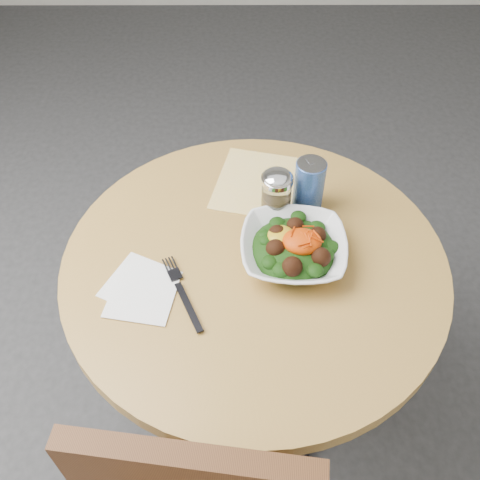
{
  "coord_description": "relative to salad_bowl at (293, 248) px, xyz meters",
  "views": [
    {
      "loc": [
        -0.04,
        -0.81,
        1.7
      ],
      "look_at": [
        -0.03,
        0.0,
        0.81
      ],
      "focal_mm": 40.0,
      "sensor_mm": 36.0,
      "label": 1
    }
  ],
  "objects": [
    {
      "name": "ground",
      "position": [
        -0.09,
        0.0,
        -0.78
      ],
      "size": [
        6.0,
        6.0,
        0.0
      ],
      "primitive_type": "plane",
      "color": "#2D2D2F",
      "rests_on": "ground"
    },
    {
      "name": "table",
      "position": [
        -0.09,
        0.0,
        -0.23
      ],
      "size": [
        0.9,
        0.9,
        0.75
      ],
      "color": "black",
      "rests_on": "ground"
    },
    {
      "name": "cloth_napkin",
      "position": [
        -0.04,
        0.25,
        -0.03
      ],
      "size": [
        0.33,
        0.31,
        0.0
      ],
      "primitive_type": "cube",
      "rotation": [
        0.0,
        0.0,
        -0.23
      ],
      "color": "#DFA10B",
      "rests_on": "table"
    },
    {
      "name": "paper_napkins",
      "position": [
        -0.34,
        -0.09,
        -0.03
      ],
      "size": [
        0.19,
        0.21,
        0.0
      ],
      "color": "white",
      "rests_on": "table"
    },
    {
      "name": "salad_bowl",
      "position": [
        0.0,
        0.0,
        0.0
      ],
      "size": [
        0.25,
        0.25,
        0.09
      ],
      "color": "white",
      "rests_on": "table"
    },
    {
      "name": "fork",
      "position": [
        -0.25,
        -0.1,
        -0.03
      ],
      "size": [
        0.11,
        0.21,
        0.0
      ],
      "color": "black",
      "rests_on": "table"
    },
    {
      "name": "spice_shaker",
      "position": [
        -0.03,
        0.14,
        0.03
      ],
      "size": [
        0.08,
        0.08,
        0.14
      ],
      "color": "silver",
      "rests_on": "table"
    },
    {
      "name": "beverage_can",
      "position": [
        0.05,
        0.17,
        0.04
      ],
      "size": [
        0.07,
        0.07,
        0.14
      ],
      "color": "navy",
      "rests_on": "table"
    }
  ]
}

